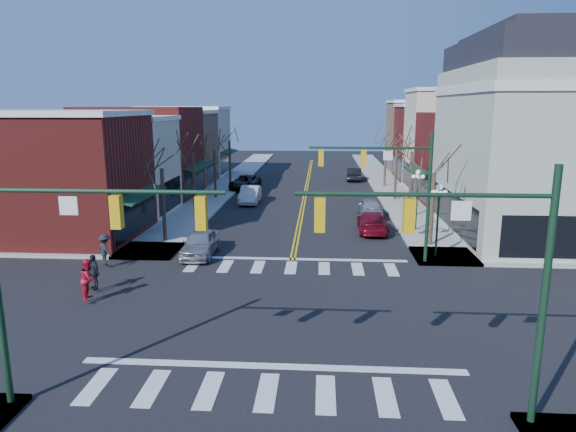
% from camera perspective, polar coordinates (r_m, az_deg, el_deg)
% --- Properties ---
extents(ground, '(160.00, 160.00, 0.00)m').
position_cam_1_polar(ground, '(22.16, -0.64, -10.68)').
color(ground, black).
rests_on(ground, ground).
extents(sidewalk_left, '(3.50, 70.00, 0.15)m').
position_cam_1_polar(sidewalk_left, '(42.53, -10.39, 0.39)').
color(sidewalk_left, '#9E9B93').
rests_on(sidewalk_left, ground).
extents(sidewalk_right, '(3.50, 70.00, 0.15)m').
position_cam_1_polar(sidewalk_right, '(41.87, 13.52, 0.06)').
color(sidewalk_right, '#9E9B93').
rests_on(sidewalk_right, ground).
extents(bldg_left_brick_a, '(10.00, 8.50, 8.00)m').
position_cam_1_polar(bldg_left_brick_a, '(36.66, -24.12, 3.88)').
color(bldg_left_brick_a, maroon).
rests_on(bldg_left_brick_a, ground).
extents(bldg_left_stucco_a, '(10.00, 7.00, 7.50)m').
position_cam_1_polar(bldg_left_stucco_a, '(43.64, -19.40, 5.08)').
color(bldg_left_stucco_a, beige).
rests_on(bldg_left_stucco_a, ground).
extents(bldg_left_brick_b, '(10.00, 9.00, 8.50)m').
position_cam_1_polar(bldg_left_brick_b, '(51.00, -15.95, 6.80)').
color(bldg_left_brick_b, maroon).
rests_on(bldg_left_brick_b, ground).
extents(bldg_left_tan, '(10.00, 7.50, 7.80)m').
position_cam_1_polar(bldg_left_tan, '(58.84, -13.25, 7.25)').
color(bldg_left_tan, '#A07358').
rests_on(bldg_left_tan, ground).
extents(bldg_left_stucco_b, '(10.00, 8.00, 8.20)m').
position_cam_1_polar(bldg_left_stucco_b, '(66.26, -11.32, 8.02)').
color(bldg_left_stucco_b, beige).
rests_on(bldg_left_stucco_b, ground).
extents(bldg_right_brick_a, '(10.00, 8.50, 8.00)m').
position_cam_1_polar(bldg_right_brick_a, '(48.39, 20.56, 5.93)').
color(bldg_right_brick_a, maroon).
rests_on(bldg_right_brick_a, ground).
extents(bldg_right_stucco, '(10.00, 7.00, 10.00)m').
position_cam_1_polar(bldg_right_stucco, '(55.75, 18.37, 7.84)').
color(bldg_right_stucco, beige).
rests_on(bldg_right_stucco, ground).
extents(bldg_right_brick_b, '(10.00, 8.00, 8.50)m').
position_cam_1_polar(bldg_right_brick_b, '(63.07, 16.64, 7.69)').
color(bldg_right_brick_b, maroon).
rests_on(bldg_right_brick_b, ground).
extents(bldg_right_tan, '(10.00, 8.00, 9.00)m').
position_cam_1_polar(bldg_right_tan, '(70.87, 15.23, 8.41)').
color(bldg_right_tan, '#A07358').
rests_on(bldg_right_tan, ground).
extents(victorian_corner, '(12.25, 14.25, 13.30)m').
position_cam_1_polar(victorian_corner, '(37.97, 27.15, 7.90)').
color(victorian_corner, '#B0BBA2').
rests_on(victorian_corner, ground).
extents(traffic_mast_near_left, '(6.60, 0.28, 7.20)m').
position_cam_1_polar(traffic_mast_near_left, '(15.29, -24.22, -3.68)').
color(traffic_mast_near_left, '#14331E').
rests_on(traffic_mast_near_left, ground).
extents(traffic_mast_near_right, '(6.60, 0.28, 7.20)m').
position_cam_1_polar(traffic_mast_near_right, '(14.11, 20.00, -4.62)').
color(traffic_mast_near_right, '#14331E').
rests_on(traffic_mast_near_right, ground).
extents(traffic_mast_far_right, '(6.60, 0.28, 7.20)m').
position_cam_1_polar(traffic_mast_far_right, '(28.32, 11.79, 4.00)').
color(traffic_mast_far_right, '#14331E').
rests_on(traffic_mast_far_right, ground).
extents(lamppost_corner, '(0.36, 0.36, 4.33)m').
position_cam_1_polar(lamppost_corner, '(30.15, 16.37, 0.88)').
color(lamppost_corner, '#14331E').
rests_on(lamppost_corner, ground).
extents(lamppost_midblock, '(0.36, 0.36, 4.33)m').
position_cam_1_polar(lamppost_midblock, '(36.42, 14.19, 2.87)').
color(lamppost_midblock, '#14331E').
rests_on(lamppost_midblock, ground).
extents(tree_left_a, '(0.24, 0.24, 4.76)m').
position_cam_1_polar(tree_left_a, '(33.49, -13.66, 1.10)').
color(tree_left_a, '#382B21').
rests_on(tree_left_a, ground).
extents(tree_left_b, '(0.24, 0.24, 5.04)m').
position_cam_1_polar(tree_left_b, '(41.06, -10.38, 3.44)').
color(tree_left_b, '#382B21').
rests_on(tree_left_b, ground).
extents(tree_left_c, '(0.24, 0.24, 4.55)m').
position_cam_1_polar(tree_left_c, '(48.81, -8.11, 4.58)').
color(tree_left_c, '#382B21').
rests_on(tree_left_c, ground).
extents(tree_left_d, '(0.24, 0.24, 4.90)m').
position_cam_1_polar(tree_left_d, '(56.59, -6.47, 5.84)').
color(tree_left_d, '#382B21').
rests_on(tree_left_d, ground).
extents(tree_right_a, '(0.24, 0.24, 4.62)m').
position_cam_1_polar(tree_right_a, '(32.71, 15.71, 0.60)').
color(tree_right_a, '#382B21').
rests_on(tree_right_a, ground).
extents(tree_right_b, '(0.24, 0.24, 5.18)m').
position_cam_1_polar(tree_right_b, '(40.40, 13.44, 3.26)').
color(tree_right_b, '#382B21').
rests_on(tree_right_b, ground).
extents(tree_right_c, '(0.24, 0.24, 4.83)m').
position_cam_1_polar(tree_right_c, '(48.25, 11.88, 4.53)').
color(tree_right_c, '#382B21').
rests_on(tree_right_c, ground).
extents(tree_right_d, '(0.24, 0.24, 4.97)m').
position_cam_1_polar(tree_right_d, '(56.12, 10.75, 5.68)').
color(tree_right_d, '#382B21').
rests_on(tree_right_d, ground).
extents(car_left_near, '(1.80, 4.42, 1.50)m').
position_cam_1_polar(car_left_near, '(30.38, -9.73, -3.00)').
color(car_left_near, '#A4A4A8').
rests_on(car_left_near, ground).
extents(car_left_mid, '(1.69, 4.69, 1.54)m').
position_cam_1_polar(car_left_mid, '(46.25, -4.24, 2.37)').
color(car_left_mid, silver).
rests_on(car_left_mid, ground).
extents(car_left_far, '(3.07, 5.59, 1.48)m').
position_cam_1_polar(car_left_far, '(54.08, -4.79, 3.75)').
color(car_left_far, black).
rests_on(car_left_far, ground).
extents(car_right_near, '(2.08, 4.90, 1.41)m').
position_cam_1_polar(car_right_near, '(36.03, 9.34, -0.67)').
color(car_right_near, maroon).
rests_on(car_right_near, ground).
extents(car_right_mid, '(1.82, 4.47, 1.52)m').
position_cam_1_polar(car_right_mid, '(40.99, 9.12, 0.97)').
color(car_right_mid, '#ABABB0').
rests_on(car_right_mid, ground).
extents(car_right_far, '(1.86, 4.68, 1.51)m').
position_cam_1_polar(car_right_far, '(60.88, 7.35, 4.65)').
color(car_right_far, black).
rests_on(car_right_far, ground).
extents(pedestrian_red_b, '(0.84, 1.01, 1.85)m').
position_cam_1_polar(pedestrian_red_b, '(24.56, -21.27, -6.55)').
color(pedestrian_red_b, red).
rests_on(pedestrian_red_b, sidewalk_left).
extents(pedestrian_dark_a, '(1.00, 0.96, 1.67)m').
position_cam_1_polar(pedestrian_dark_a, '(25.82, -20.77, -5.82)').
color(pedestrian_dark_a, black).
rests_on(pedestrian_dark_a, sidewalk_left).
extents(pedestrian_dark_b, '(1.27, 1.20, 1.73)m').
position_cam_1_polar(pedestrian_dark_b, '(29.35, -19.67, -3.56)').
color(pedestrian_dark_b, black).
rests_on(pedestrian_dark_b, sidewalk_left).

